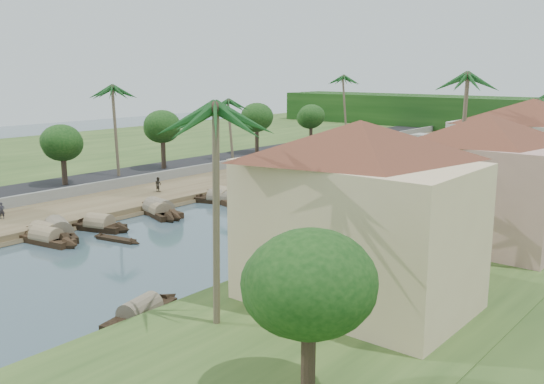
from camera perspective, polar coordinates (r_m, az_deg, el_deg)
The scene contains 42 objects.
ground at distance 48.57m, azimuth -10.42°, elevation -5.48°, with size 220.00×220.00×0.00m, color #3A4F58.
left_bank at distance 73.06m, azimuth -6.64°, elevation 0.70°, with size 10.00×180.00×0.80m, color brown.
right_bank at distance 54.21m, azimuth 20.14°, elevation -3.55°, with size 16.00×180.00×1.20m, color #2A451B.
road at distance 79.25m, azimuth -10.94°, elevation 1.64°, with size 8.00×180.00×1.40m, color black.
retaining_wall at distance 75.92m, azimuth -8.87°, elevation 1.78°, with size 0.40×180.00×1.10m, color slate.
far_left_fill at distance 100.86m, azimuth -20.66°, elevation 3.19°, with size 45.00×220.00×1.35m, color #2A451B.
treeline at distance 134.97m, azimuth 24.02°, elevation 6.30°, with size 120.00×14.00×8.00m.
bridge at distance 108.56m, azimuth 19.92°, elevation 4.35°, with size 28.00×4.00×2.40m.
building_near at distance 33.31m, azimuth 8.08°, elevation -1.91°, with size 14.85×14.85×10.20m.
building_mid at distance 47.18m, azimuth 19.30°, elevation 1.22°, with size 14.11×14.11×9.70m.
building_far at distance 60.63m, azimuth 23.04°, elevation 3.36°, with size 15.59×15.59×10.20m.
sampan_2 at distance 53.01m, azimuth -20.46°, elevation -4.13°, with size 7.48×2.66×1.97m.
sampan_3 at distance 54.78m, azimuth -19.47°, elevation -3.55°, with size 8.89×4.78×2.35m.
sampan_4 at distance 54.33m, azimuth -20.56°, elevation -3.76°, with size 7.24×2.28×2.05m.
sampan_5 at distance 55.86m, azimuth -15.92°, elevation -3.05°, with size 6.70×3.53×2.11m.
sampan_6 at distance 60.29m, azimuth -10.62°, elevation -1.73°, with size 8.23×3.02×2.38m.
sampan_7 at distance 59.97m, azimuth -10.65°, elevation -1.80°, with size 8.06×4.03×2.13m.
sampan_8 at distance 65.17m, azimuth -4.68°, elevation -0.57°, with size 7.14×3.50×2.17m.
sampan_9 at distance 64.59m, azimuth -4.81°, elevation -0.69°, with size 7.96×4.05×2.03m.
sampan_10 at distance 66.12m, azimuth -4.57°, elevation -0.39°, with size 7.84×2.21×2.15m.
sampan_11 at distance 69.63m, azimuth -0.95°, elevation 0.26°, with size 9.29×4.05×2.56m.
sampan_12 at distance 74.45m, azimuth 1.31°, elevation 0.99°, with size 8.20×3.07×1.96m.
sampan_13 at distance 73.65m, azimuth 0.68°, elevation 0.88°, with size 7.39×2.79×2.01m.
sampan_14 at distance 35.92m, azimuth -12.29°, elevation -11.09°, with size 2.94×7.35×1.81m.
sampan_15 at distance 45.56m, azimuth 2.67°, elevation -5.91°, with size 3.64×6.41×1.78m.
sampan_16 at distance 62.24m, azimuth 13.05°, elevation -1.41°, with size 2.76×9.51×2.27m.
canoe_1 at distance 52.12m, azimuth -14.45°, elevation -4.37°, with size 5.09×1.82×0.81m.
canoe_2 at distance 67.97m, azimuth -0.52°, elevation -0.30°, with size 6.28×1.58×0.90m.
palm_0 at distance 29.42m, azimuth -5.55°, elevation 7.46°, with size 3.20×3.20×12.63m.
palm_1 at distance 40.60m, azimuth 10.05°, elevation 4.71°, with size 3.20×3.20×9.89m.
palm_2 at distance 55.68m, azimuth 17.78°, elevation 10.12°, with size 3.20×3.20×13.88m.
palm_3 at distance 70.24m, azimuth 23.21°, elevation 7.74°, with size 3.20×3.20×11.08m.
palm_5 at distance 74.03m, azimuth -14.65°, elevation 9.34°, with size 3.20×3.20×12.09m.
palm_6 at distance 84.50m, azimuth -3.86°, elevation 8.44°, with size 3.20×3.20×9.82m.
palm_8 at distance 105.07m, azimuth 7.10°, elevation 10.57°, with size 3.20×3.20×12.83m.
tree_2 at distance 70.47m, azimuth -19.13°, elevation 4.31°, with size 4.47×4.47×6.48m.
tree_3 at distance 78.76m, azimuth -10.27°, elevation 6.00°, with size 4.64×4.64×7.29m.
tree_4 at distance 91.74m, azimuth -1.44°, elevation 6.96°, with size 4.87×4.87×7.40m.
tree_5 at distance 102.77m, azimuth 3.70°, elevation 7.04°, with size 4.46×4.46×6.52m.
tree_7 at distance 23.26m, azimuth 3.52°, elevation -8.85°, with size 4.94×4.94×6.89m.
person_near at distance 59.50m, azimuth -24.09°, elevation -1.61°, with size 0.55×0.36×1.50m, color #27252D.
person_far at distance 67.41m, azimuth -10.66°, elevation 0.71°, with size 0.79×0.61×1.62m, color #352F25.
Camera 1 is at (35.69, -29.78, 14.09)m, focal length 40.00 mm.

